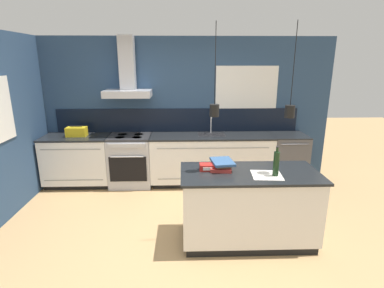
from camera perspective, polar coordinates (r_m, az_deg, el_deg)
The scene contains 13 objects.
ground_plane at distance 4.10m, azimuth -2.87°, elevation -16.76°, with size 16.00×16.00×0.00m, color tan.
wall_back at distance 5.52m, azimuth -3.23°, elevation 6.91°, with size 5.60×2.29×2.60m.
wall_left at distance 4.94m, azimuth -32.46°, elevation 2.82°, with size 0.08×3.80×2.60m.
counter_run_left at distance 5.75m, azimuth -20.83°, elevation -2.94°, with size 1.16×0.64×0.91m.
counter_run_sink at distance 5.46m, azimuth 3.69°, elevation -2.87°, with size 2.19×0.64×1.25m.
oven_range at distance 5.51m, azimuth -11.57°, elevation -3.06°, with size 0.73×0.66×0.91m.
dishwasher at distance 5.76m, azimuth 17.64°, elevation -2.67°, with size 0.61×0.65×0.91m.
kitchen_island at distance 3.83m, azimuth 10.65°, elevation -11.55°, with size 1.66×0.79×0.91m.
bottle_on_island at distance 3.55m, azimuth 15.74°, elevation -3.59°, with size 0.07×0.07×0.36m.
book_stack at distance 3.68m, azimuth 5.68°, elevation -3.94°, with size 0.30×0.36×0.11m.
red_supply_box at distance 3.63m, azimuth 2.94°, elevation -4.42°, with size 0.19×0.13×0.08m.
paper_pile at distance 3.59m, azimuth 14.06°, elevation -5.79°, with size 0.37×0.35×0.01m.
yellow_toolbox at distance 5.60m, azimuth -21.13°, elevation 2.20°, with size 0.34×0.18×0.19m.
Camera 1 is at (0.09, -3.46, 2.20)m, focal length 28.00 mm.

